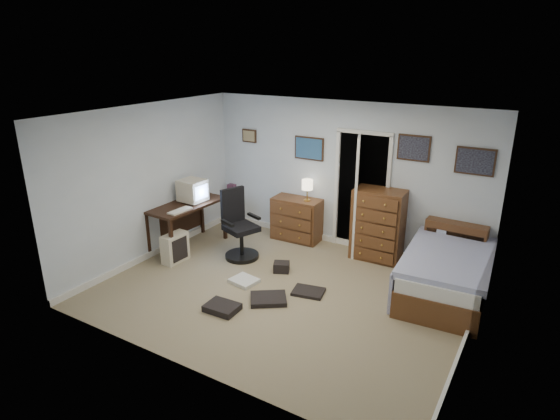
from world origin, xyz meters
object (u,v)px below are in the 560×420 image
at_px(low_dresser, 297,219).
at_px(office_chair, 239,232).
at_px(computer_desk, 183,213).
at_px(bed, 446,270).
at_px(tall_dresser, 378,225).

bearing_deg(low_dresser, office_chair, -113.82).
xyz_separation_m(computer_desk, office_chair, (1.08, 0.14, -0.17)).
distance_m(low_dresser, bed, 2.81).
height_order(computer_desk, bed, computer_desk).
distance_m(computer_desk, office_chair, 1.10).
height_order(office_chair, bed, office_chair).
xyz_separation_m(low_dresser, bed, (2.75, -0.59, -0.06)).
relative_size(low_dresser, tall_dresser, 0.74).
xyz_separation_m(tall_dresser, bed, (1.23, -0.57, -0.26)).
relative_size(office_chair, bed, 0.53).
bearing_deg(low_dresser, bed, -14.20).
height_order(low_dresser, tall_dresser, tall_dresser).
bearing_deg(computer_desk, bed, 11.79).
xyz_separation_m(office_chair, tall_dresser, (1.97, 1.11, 0.14)).
bearing_deg(computer_desk, low_dresser, 42.53).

